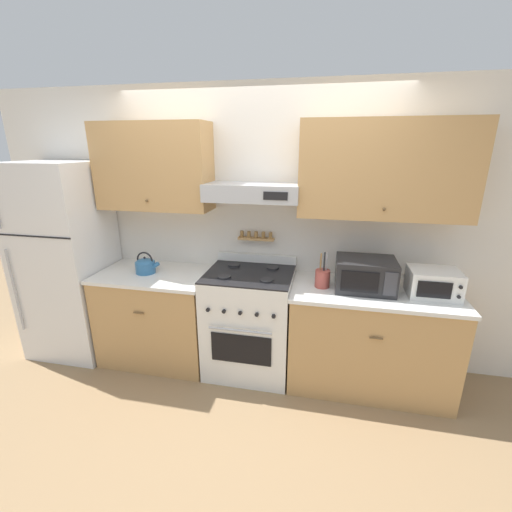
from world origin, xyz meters
name	(u,v)px	position (x,y,z in m)	size (l,w,h in m)	color
ground_plane	(241,390)	(0.00, 0.00, 0.00)	(16.00, 16.00, 0.00)	#937551
wall_back	(264,209)	(0.07, 0.64, 1.48)	(5.20, 0.46, 2.55)	silver
counter_left	(159,315)	(-0.91, 0.35, 0.45)	(1.06, 0.68, 0.89)	tan
counter_right	(369,338)	(1.06, 0.35, 0.45)	(1.35, 0.68, 0.89)	tan
stove_range	(250,322)	(0.00, 0.34, 0.48)	(0.76, 0.68, 1.04)	white
refrigerator	(67,261)	(-1.83, 0.33, 0.95)	(0.77, 0.70, 1.89)	white
tea_kettle	(146,265)	(-0.99, 0.33, 0.97)	(0.23, 0.18, 0.20)	teal
microwave	(365,274)	(0.97, 0.35, 1.02)	(0.47, 0.36, 0.26)	#232326
utensil_crock	(322,278)	(0.63, 0.33, 0.97)	(0.12, 0.12, 0.30)	#B24C42
toaster_oven	(433,283)	(1.49, 0.33, 1.00)	(0.37, 0.30, 0.21)	white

